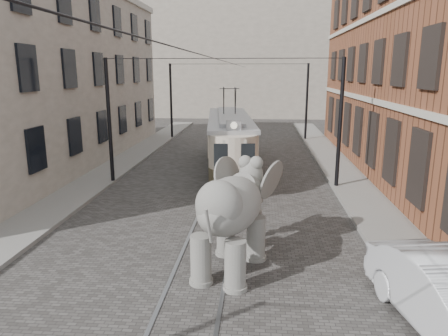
{
  "coord_description": "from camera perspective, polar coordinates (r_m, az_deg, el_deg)",
  "views": [
    {
      "loc": [
        1.55,
        -13.14,
        5.37
      ],
      "look_at": [
        0.35,
        0.8,
        2.1
      ],
      "focal_mm": 33.17,
      "sensor_mm": 36.0,
      "label": 1
    }
  ],
  "objects": [
    {
      "name": "ground",
      "position": [
        14.28,
        -1.68,
        -8.95
      ],
      "size": [
        120.0,
        120.0,
        0.0
      ],
      "primitive_type": "plane",
      "color": "#484542"
    },
    {
      "name": "tram_rails",
      "position": [
        14.28,
        -1.68,
        -8.9
      ],
      "size": [
        1.54,
        80.0,
        0.02
      ],
      "primitive_type": null,
      "color": "slate",
      "rests_on": "ground"
    },
    {
      "name": "sidewalk_right",
      "position": [
        14.85,
        22.28,
        -8.77
      ],
      "size": [
        2.0,
        60.0,
        0.15
      ],
      "primitive_type": "cube",
      "color": "slate",
      "rests_on": "ground"
    },
    {
      "name": "sidewalk_left",
      "position": [
        16.3,
        -25.22,
        -7.12
      ],
      "size": [
        2.0,
        60.0,
        0.15
      ],
      "primitive_type": "cube",
      "color": "slate",
      "rests_on": "ground"
    },
    {
      "name": "stucco_building",
      "position": [
        26.33,
        -24.02,
        11.24
      ],
      "size": [
        7.0,
        24.0,
        10.0
      ],
      "primitive_type": "cube",
      "color": "gray",
      "rests_on": "ground"
    },
    {
      "name": "distant_block",
      "position": [
        53.19,
        3.39,
        14.89
      ],
      "size": [
        28.0,
        10.0,
        14.0
      ],
      "primitive_type": "cube",
      "color": "gray",
      "rests_on": "ground"
    },
    {
      "name": "catenary",
      "position": [
        18.38,
        -0.57,
        5.74
      ],
      "size": [
        11.0,
        30.2,
        6.0
      ],
      "primitive_type": null,
      "color": "black",
      "rests_on": "ground"
    },
    {
      "name": "tram",
      "position": [
        23.08,
        0.75,
        5.4
      ],
      "size": [
        3.55,
        11.56,
        4.51
      ],
      "primitive_type": null,
      "rotation": [
        0.0,
        0.0,
        0.11
      ],
      "color": "#BDAE99",
      "rests_on": "ground"
    },
    {
      "name": "elephant",
      "position": [
        11.22,
        0.85,
        -7.25
      ],
      "size": [
        3.8,
        5.29,
        2.92
      ],
      "primitive_type": null,
      "rotation": [
        0.0,
        0.0,
        -0.27
      ],
      "color": "slate",
      "rests_on": "ground"
    }
  ]
}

